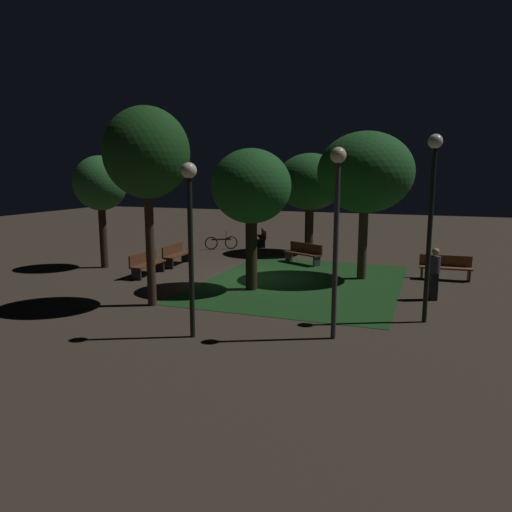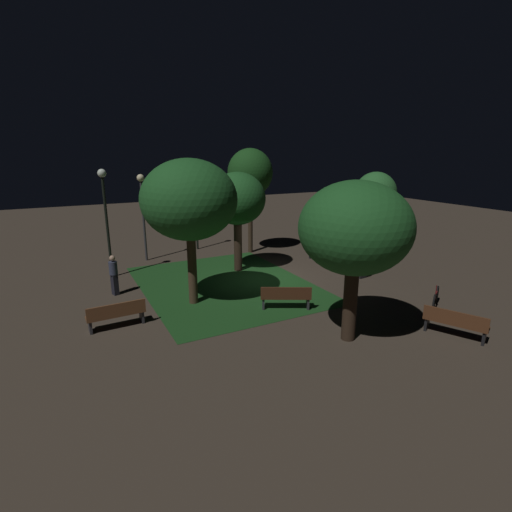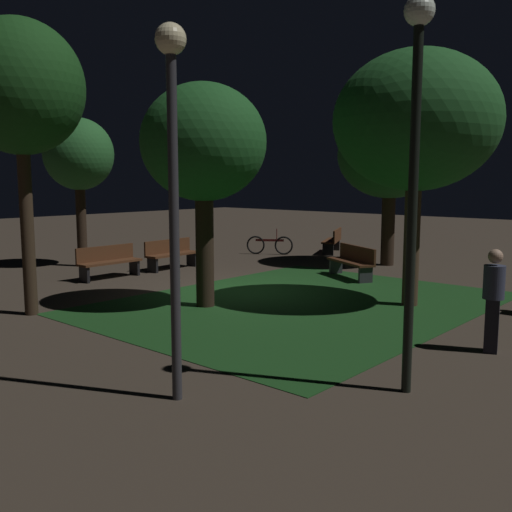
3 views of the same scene
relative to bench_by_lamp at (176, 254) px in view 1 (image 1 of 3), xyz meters
name	(u,v)px [view 1 (image 1 of 3)]	position (x,y,z in m)	size (l,w,h in m)	color
ground_plane	(254,277)	(1.10, 3.90, -0.48)	(60.00, 60.00, 0.00)	#3D3328
grass_lawn	(303,283)	(1.31, 5.83, -0.48)	(8.62, 6.70, 0.01)	#194219
bench_by_lamp	(176,254)	(0.00, 0.00, 0.00)	(1.82, 0.58, 0.88)	#512D19
bench_back_row	(147,263)	(2.20, 0.00, 0.00)	(1.80, 0.49, 0.88)	#512D19
bench_front_left	(304,253)	(-2.19, 4.96, 0.00)	(1.27, 1.81, 0.88)	#422314
bench_front_right	(261,237)	(-6.41, 1.53, 0.00)	(1.83, 1.21, 0.88)	#512D19
bench_near_trees	(445,267)	(-0.99, 10.56, 0.00)	(0.56, 1.82, 0.88)	brown
tree_back_left	(251,188)	(2.86, 4.48, 2.89)	(2.58, 2.58, 4.62)	#2D2116
tree_lawn_side	(147,154)	(5.66, 2.42, 3.87)	(2.42, 2.42, 5.67)	#38281C
tree_back_right	(365,173)	(-0.07, 7.69, 3.35)	(3.39, 3.39, 5.29)	#423021
tree_left_canopy	(100,184)	(1.43, -2.51, 2.90)	(2.10, 2.10, 4.52)	#2D2116
tree_tall_center	(310,182)	(-5.00, 4.48, 2.91)	(3.21, 3.21, 4.76)	#2D2116
lamp_post_path_center	(337,211)	(6.68, 7.98, 2.53)	(0.36, 0.36, 4.41)	#333338
lamp_post_near_wall	(432,198)	(4.61, 9.97, 2.75)	(0.36, 0.36, 4.78)	black
lamp_post_plaza_east	(190,219)	(7.72, 4.83, 2.33)	(0.36, 0.36, 4.08)	black
bicycle	(221,243)	(-4.56, 0.04, -0.14)	(0.95, 1.45, 0.93)	black
pedestrian	(434,273)	(2.18, 10.17, 0.37)	(0.33, 0.32, 1.61)	black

